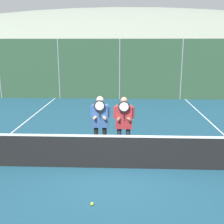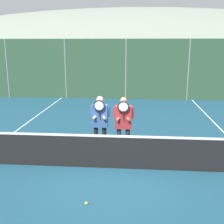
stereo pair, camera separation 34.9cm
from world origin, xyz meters
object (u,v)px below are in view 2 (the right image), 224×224
at_px(car_far_left, 42,77).
at_px(tennis_ball_on_court, 86,203).
at_px(car_left_of_center, 112,77).
at_px(car_center, 183,77).
at_px(player_center_left, 123,122).
at_px(player_leftmost, 100,120).

xyz_separation_m(car_far_left, tennis_ball_on_court, (5.82, -14.81, -0.91)).
distance_m(car_left_of_center, car_center, 5.10).
xyz_separation_m(player_center_left, car_left_of_center, (-1.39, 12.36, -0.17)).
relative_size(player_leftmost, player_center_left, 1.00).
xyz_separation_m(player_center_left, car_center, (3.71, 12.57, -0.12)).
bearing_deg(car_center, car_left_of_center, -177.63).
distance_m(car_left_of_center, tennis_ball_on_court, 15.13).
distance_m(player_leftmost, tennis_ball_on_court, 3.02).
relative_size(player_center_left, car_center, 0.39).
bearing_deg(car_far_left, tennis_ball_on_court, -68.55).
distance_m(player_leftmost, player_center_left, 0.72).
height_order(player_center_left, car_left_of_center, player_center_left).
bearing_deg(player_center_left, car_left_of_center, 96.40).
bearing_deg(tennis_ball_on_court, car_center, 74.09).
bearing_deg(car_left_of_center, car_far_left, -176.97).
relative_size(car_far_left, car_left_of_center, 1.02).
xyz_separation_m(car_center, tennis_ball_on_court, (-4.36, -15.30, -0.92)).
height_order(car_center, tennis_ball_on_court, car_center).
bearing_deg(tennis_ball_on_court, car_left_of_center, 92.80).
bearing_deg(player_leftmost, car_far_left, 115.69).
distance_m(player_center_left, car_far_left, 13.72).
relative_size(car_far_left, car_center, 0.99).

